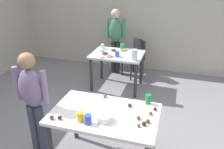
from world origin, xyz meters
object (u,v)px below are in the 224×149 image
at_px(dining_table_far, 117,59).
at_px(soda_can, 148,99).
at_px(mixing_bowl, 104,118).
at_px(pitcher_far, 134,55).
at_px(chair_far_table, 135,55).
at_px(person_adult_far, 116,36).
at_px(dining_table_near, 105,120).
at_px(person_girl_near, 33,98).

height_order(dining_table_far, soda_can, soda_can).
relative_size(mixing_bowl, pitcher_far, 0.87).
relative_size(dining_table_far, chair_far_table, 1.17).
bearing_deg(dining_table_far, person_adult_far, 108.37).
relative_size(dining_table_far, person_adult_far, 0.68).
bearing_deg(dining_table_far, pitcher_far, -34.87).
bearing_deg(chair_far_table, dining_table_near, -86.23).
bearing_deg(person_adult_far, soda_can, -65.62).
height_order(chair_far_table, mixing_bowl, chair_far_table).
height_order(dining_table_far, pitcher_far, pitcher_far).
bearing_deg(pitcher_far, dining_table_far, 145.13).
height_order(dining_table_far, person_girl_near, person_girl_near).
height_order(dining_table_near, dining_table_far, same).
xyz_separation_m(mixing_bowl, soda_can, (0.41, 0.49, 0.02)).
bearing_deg(dining_table_near, pitcher_far, 90.73).
bearing_deg(person_girl_near, soda_can, 17.05).
height_order(dining_table_near, soda_can, soda_can).
bearing_deg(soda_can, pitcher_far, 108.07).
height_order(dining_table_near, person_girl_near, person_girl_near).
distance_m(dining_table_far, chair_far_table, 0.77).
bearing_deg(chair_far_table, dining_table_far, -108.34).
bearing_deg(mixing_bowl, chair_far_table, 94.35).
bearing_deg(pitcher_far, person_girl_near, -115.33).
distance_m(person_girl_near, pitcher_far, 2.04).
xyz_separation_m(person_girl_near, soda_can, (1.34, 0.41, -0.02)).
bearing_deg(dining_table_near, person_adult_far, 103.40).
height_order(person_adult_far, pitcher_far, person_adult_far).
xyz_separation_m(dining_table_near, person_adult_far, (-0.66, 2.79, 0.25)).
bearing_deg(pitcher_far, mixing_bowl, -88.17).
relative_size(dining_table_near, soda_can, 10.08).
bearing_deg(soda_can, person_girl_near, -162.95).
bearing_deg(person_girl_near, person_adult_far, 85.39).
relative_size(person_girl_near, mixing_bowl, 7.86).
xyz_separation_m(person_adult_far, pitcher_far, (0.64, -1.02, -0.05)).
height_order(person_adult_far, soda_can, person_adult_far).
bearing_deg(soda_can, dining_table_far, 116.82).
relative_size(dining_table_near, person_girl_near, 0.87).
bearing_deg(dining_table_far, dining_table_near, -78.45).
height_order(person_girl_near, pitcher_far, person_girl_near).
distance_m(person_adult_far, pitcher_far, 1.20).
distance_m(dining_table_near, chair_far_table, 2.77).
bearing_deg(mixing_bowl, dining_table_near, 104.97).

